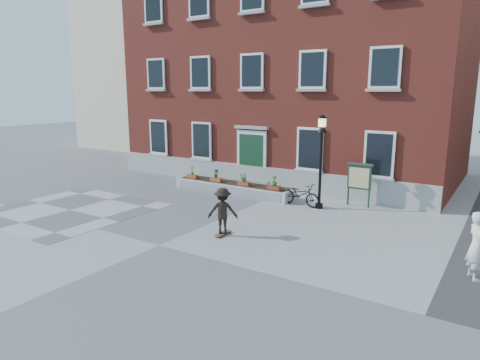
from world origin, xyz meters
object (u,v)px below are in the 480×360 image
Objects in this scene: bicycle at (300,194)px; lamp_post at (321,148)px; bystander at (477,246)px; skateboarder at (223,211)px; notice_board at (359,177)px.

lamp_post is (0.86, 0.06, 2.05)m from bicycle.
bicycle is at bearing 29.00° from bystander.
skateboarder is (-1.41, -5.04, -1.67)m from lamp_post.
bystander is 7.33m from notice_board.
bystander reaches higher than bicycle.
bystander is 1.10× the size of skateboarder.
skateboarder is at bearing 65.83° from bystander.
bystander is 7.66m from lamp_post.
bicycle is 1.02× the size of bystander.
skateboarder is at bearing -179.94° from bicycle.
bystander is 0.98× the size of notice_board.
notice_board is at bearing 66.71° from skateboarder.
bystander is 0.47× the size of lamp_post.
bystander is at bearing -34.78° from lamp_post.
bicycle is at bearing -149.36° from notice_board.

